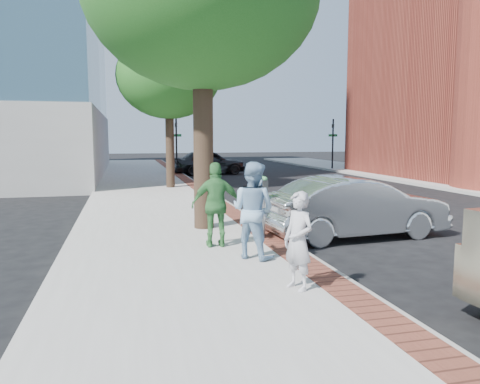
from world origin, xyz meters
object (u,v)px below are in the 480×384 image
object	(u,v)px
parking_meter	(264,194)
person_officer	(253,210)
bg_car	(209,162)
person_green	(217,205)
person_gray	(298,241)
sedan_silver	(356,207)

from	to	relation	value
parking_meter	person_officer	xyz separation A→B (m)	(-0.76, -1.76, -0.09)
person_officer	bg_car	xyz separation A→B (m)	(3.05, 22.04, -0.29)
person_officer	bg_car	bearing A→B (deg)	-51.00
person_green	person_officer	bearing A→B (deg)	120.58
person_officer	person_green	xyz separation A→B (m)	(-0.52, 1.10, -0.03)
parking_meter	person_officer	size ratio (longest dim) A/B	0.77
parking_meter	bg_car	size ratio (longest dim) A/B	0.31
person_green	person_gray	bearing A→B (deg)	107.62
parking_meter	sedan_silver	xyz separation A→B (m)	(2.46, 0.07, -0.43)
person_officer	bg_car	world-z (taller)	person_officer
bg_car	person_green	bearing A→B (deg)	164.51
parking_meter	bg_car	distance (m)	20.41
parking_meter	person_green	bearing A→B (deg)	-152.64
person_gray	person_officer	bearing A→B (deg)	162.37
parking_meter	person_officer	world-z (taller)	person_officer
person_officer	bg_car	size ratio (longest dim) A/B	0.40
person_gray	person_green	world-z (taller)	person_green
person_green	sedan_silver	world-z (taller)	person_green
person_gray	person_officer	size ratio (longest dim) A/B	0.81
person_gray	bg_car	distance (m)	24.26
person_green	bg_car	world-z (taller)	person_green
sedan_silver	bg_car	distance (m)	20.20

